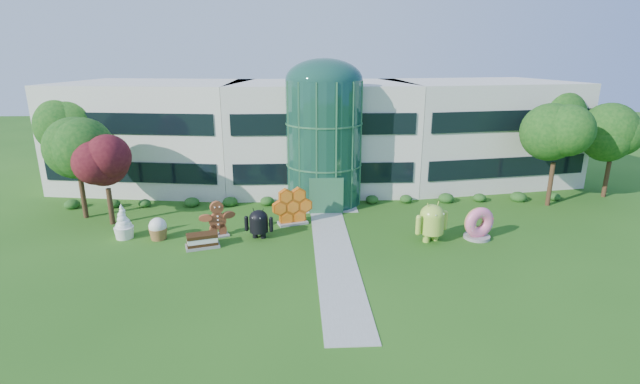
{
  "coord_description": "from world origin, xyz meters",
  "views": [
    {
      "loc": [
        -2.27,
        -24.52,
        11.74
      ],
      "look_at": [
        -0.64,
        6.0,
        2.6
      ],
      "focal_mm": 26.0,
      "sensor_mm": 36.0,
      "label": 1
    }
  ],
  "objects_px": {
    "donut": "(478,223)",
    "gingerbread": "(217,219)",
    "android_black": "(259,222)",
    "android_green": "(432,220)"
  },
  "relations": [
    {
      "from": "donut",
      "to": "gingerbread",
      "type": "height_order",
      "value": "gingerbread"
    },
    {
      "from": "android_black",
      "to": "android_green",
      "type": "bearing_deg",
      "value": 3.67
    },
    {
      "from": "donut",
      "to": "gingerbread",
      "type": "distance_m",
      "value": 17.23
    },
    {
      "from": "android_green",
      "to": "gingerbread",
      "type": "xyz_separation_m",
      "value": [
        -14.0,
        1.6,
        -0.22
      ]
    },
    {
      "from": "donut",
      "to": "android_black",
      "type": "bearing_deg",
      "value": 161.15
    },
    {
      "from": "donut",
      "to": "gingerbread",
      "type": "relative_size",
      "value": 0.83
    },
    {
      "from": "donut",
      "to": "gingerbread",
      "type": "xyz_separation_m",
      "value": [
        -17.18,
        1.35,
        0.13
      ]
    },
    {
      "from": "android_black",
      "to": "gingerbread",
      "type": "relative_size",
      "value": 0.85
    },
    {
      "from": "donut",
      "to": "gingerbread",
      "type": "bearing_deg",
      "value": 160.07
    },
    {
      "from": "android_black",
      "to": "gingerbread",
      "type": "xyz_separation_m",
      "value": [
        -2.77,
        0.49,
        0.1
      ]
    }
  ]
}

